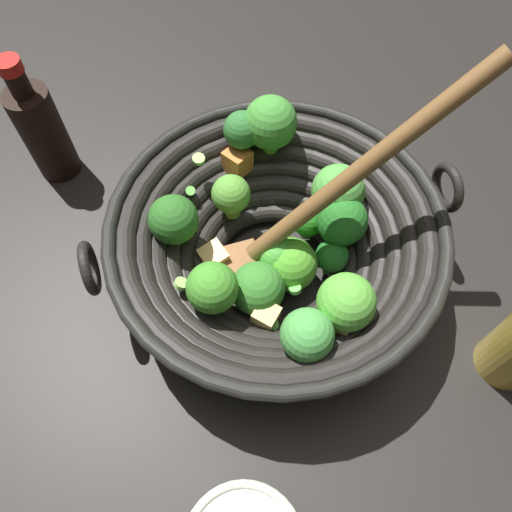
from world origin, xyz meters
The scene contains 3 objects.
ground_plane centered at (0.00, 0.00, 0.00)m, with size 4.00×4.00×0.00m, color black.
wok centered at (0.00, 0.00, 0.07)m, with size 0.35×0.38×0.27m.
soy_sauce_bottle centered at (0.22, 0.24, 0.07)m, with size 0.05×0.05×0.17m.
Camera 1 is at (-0.26, 0.08, 0.52)m, focal length 35.20 mm.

